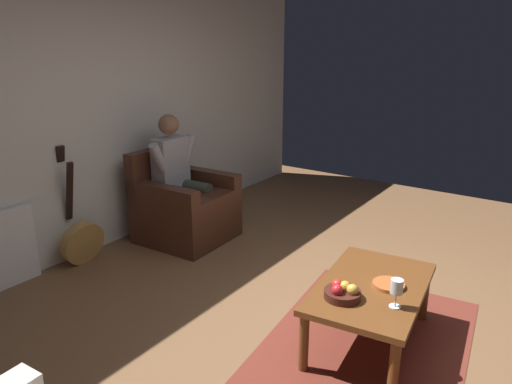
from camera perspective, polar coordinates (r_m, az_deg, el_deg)
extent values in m
plane|color=brown|center=(3.58, 12.07, -15.33)|extent=(7.15, 7.15, 0.00)
cube|color=silver|center=(4.72, -18.17, 9.53)|extent=(6.36, 0.06, 2.66)
cube|color=maroon|center=(3.43, 13.13, -16.96)|extent=(1.86, 1.42, 0.01)
cube|color=#422317|center=(4.87, -8.26, -3.29)|extent=(0.84, 0.85, 0.41)
cube|color=#422317|center=(4.75, -7.84, -0.58)|extent=(0.57, 0.72, 0.10)
cube|color=#422317|center=(5.01, -5.99, 1.30)|extent=(0.17, 0.82, 0.24)
cube|color=#422317|center=(4.53, -11.13, -0.71)|extent=(0.17, 0.82, 0.24)
cube|color=#422317|center=(4.95, -11.55, 2.40)|extent=(0.80, 0.16, 0.50)
cube|color=#99959D|center=(4.81, -10.15, 3.38)|extent=(0.39, 0.20, 0.52)
sphere|color=brown|center=(4.73, -10.40, 7.93)|extent=(0.20, 0.20, 0.20)
cylinder|color=#373A2F|center=(4.84, -7.40, 0.57)|extent=(0.15, 0.39, 0.13)
cylinder|color=#373A2F|center=(4.81, -5.49, -2.82)|extent=(0.12, 0.12, 0.51)
cylinder|color=#99959D|center=(4.91, -8.08, 5.14)|extent=(0.20, 0.10, 0.29)
cylinder|color=#373A2F|center=(4.67, -9.15, -0.12)|extent=(0.15, 0.39, 0.13)
cylinder|color=#373A2F|center=(4.64, -7.19, -3.64)|extent=(0.12, 0.12, 0.51)
cylinder|color=#99959D|center=(4.60, -11.58, 4.10)|extent=(0.20, 0.10, 0.29)
cube|color=brown|center=(3.22, 13.63, -11.05)|extent=(1.09, 0.75, 0.04)
cylinder|color=brown|center=(3.68, 19.45, -11.51)|extent=(0.06, 0.06, 0.39)
cylinder|color=brown|center=(2.90, 16.12, -19.77)|extent=(0.06, 0.06, 0.39)
cylinder|color=brown|center=(3.78, 11.33, -10.03)|extent=(0.06, 0.06, 0.39)
cylinder|color=brown|center=(3.02, 5.73, -17.43)|extent=(0.06, 0.06, 0.39)
cylinder|color=#AC7E42|center=(4.57, -20.01, -5.69)|extent=(0.40, 0.18, 0.41)
cylinder|color=black|center=(4.52, -19.66, -5.62)|extent=(0.11, 0.03, 0.11)
cube|color=black|center=(4.50, -21.37, 0.07)|extent=(0.05, 0.15, 0.54)
cube|color=black|center=(4.47, -22.34, 4.23)|extent=(0.07, 0.06, 0.14)
cube|color=white|center=(4.35, -28.06, -6.19)|extent=(0.55, 0.06, 0.64)
cylinder|color=silver|center=(3.01, 16.24, -12.98)|extent=(0.07, 0.07, 0.01)
cylinder|color=silver|center=(2.98, 16.31, -12.22)|extent=(0.01, 0.01, 0.09)
cylinder|color=silver|center=(2.94, 16.46, -10.75)|extent=(0.07, 0.07, 0.09)
cylinder|color=#590C19|center=(2.95, 16.42, -11.17)|extent=(0.06, 0.06, 0.03)
cylinder|color=#411B15|center=(3.02, 10.28, -11.91)|extent=(0.23, 0.23, 0.05)
sphere|color=red|center=(2.96, 9.67, -11.48)|extent=(0.07, 0.07, 0.07)
sphere|color=gold|center=(2.98, 11.44, -11.37)|extent=(0.07, 0.07, 0.07)
sphere|color=gold|center=(3.01, 10.59, -11.02)|extent=(0.07, 0.07, 0.07)
sphere|color=red|center=(3.02, 9.62, -10.85)|extent=(0.07, 0.07, 0.07)
cylinder|color=#B75E2C|center=(3.22, 15.55, -10.61)|extent=(0.20, 0.20, 0.02)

